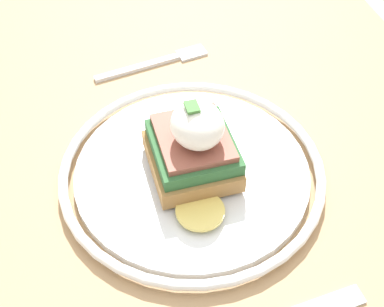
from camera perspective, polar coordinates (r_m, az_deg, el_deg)
dining_table at (r=0.66m, az=-4.73°, el=-7.68°), size 0.92×0.76×0.72m
plate at (r=0.54m, az=0.00°, el=-1.93°), size 0.27×0.27×0.02m
sandwich at (r=0.52m, az=0.21°, el=0.80°), size 0.12×0.08×0.08m
fork at (r=0.69m, az=-3.69°, el=9.68°), size 0.04×0.15×0.00m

